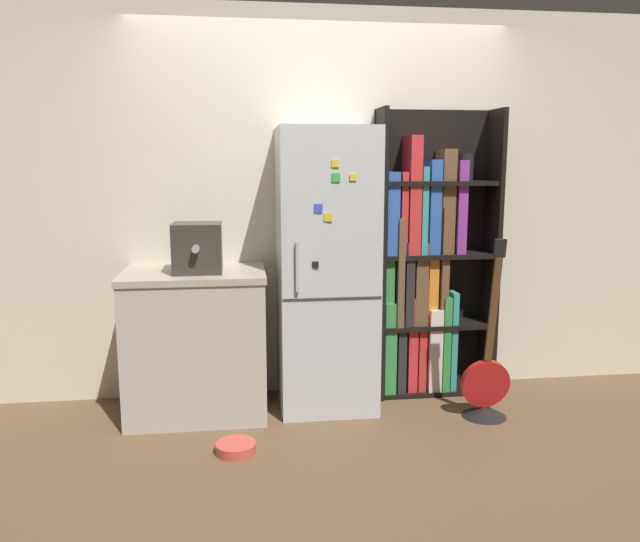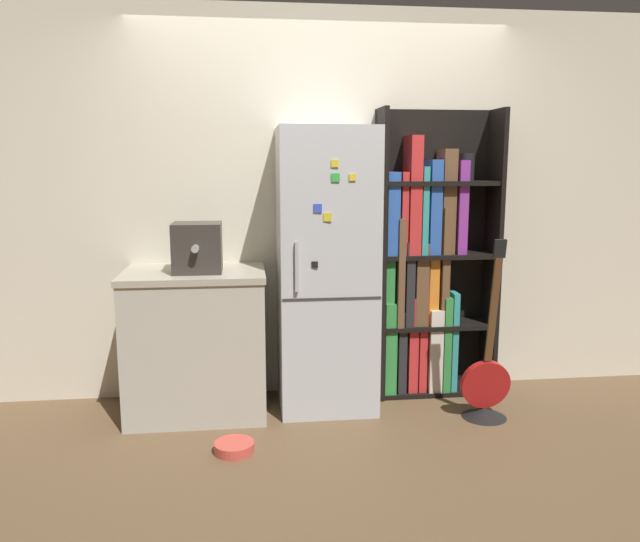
% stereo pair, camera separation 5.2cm
% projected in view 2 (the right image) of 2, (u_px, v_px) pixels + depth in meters
% --- Properties ---
extents(ground_plane, '(16.00, 16.00, 0.00)m').
position_uv_depth(ground_plane, '(329.00, 413.00, 4.01)').
color(ground_plane, brown).
extents(wall_back, '(8.00, 0.05, 2.60)m').
position_uv_depth(wall_back, '(320.00, 206.00, 4.25)').
color(wall_back, beige).
rests_on(wall_back, ground_plane).
extents(refrigerator, '(0.61, 0.59, 1.81)m').
position_uv_depth(refrigerator, '(326.00, 270.00, 4.02)').
color(refrigerator, silver).
rests_on(refrigerator, ground_plane).
extents(bookshelf, '(0.81, 0.30, 1.94)m').
position_uv_depth(bookshelf, '(425.00, 269.00, 4.26)').
color(bookshelf, black).
rests_on(bookshelf, ground_plane).
extents(kitchen_counter, '(0.88, 0.64, 0.93)m').
position_uv_depth(kitchen_counter, '(197.00, 342.00, 3.97)').
color(kitchen_counter, '#BCB7A8').
rests_on(kitchen_counter, ground_plane).
extents(espresso_machine, '(0.29, 0.33, 0.30)m').
position_uv_depth(espresso_machine, '(197.00, 248.00, 3.81)').
color(espresso_machine, '#38332D').
rests_on(espresso_machine, kitchen_counter).
extents(guitar, '(0.31, 0.28, 1.15)m').
position_uv_depth(guitar, '(485.00, 392.00, 3.91)').
color(guitar, black).
rests_on(guitar, ground_plane).
extents(pet_bowl, '(0.22, 0.22, 0.06)m').
position_uv_depth(pet_bowl, '(234.00, 446.00, 3.47)').
color(pet_bowl, '#D84C3F').
rests_on(pet_bowl, ground_plane).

